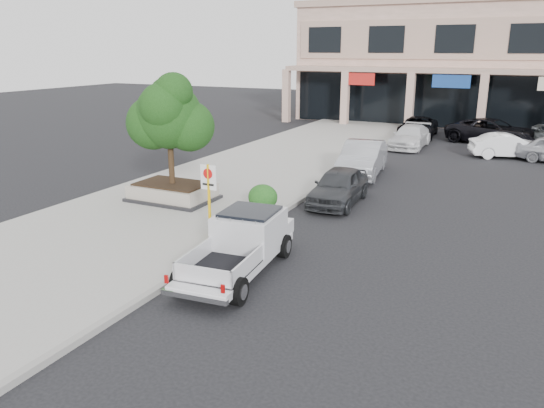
{
  "coord_description": "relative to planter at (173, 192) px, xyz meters",
  "views": [
    {
      "loc": [
        6.3,
        -12.88,
        5.84
      ],
      "look_at": [
        -0.76,
        1.5,
        1.12
      ],
      "focal_mm": 35.0,
      "sensor_mm": 36.0,
      "label": 1
    }
  ],
  "objects": [
    {
      "name": "curb_car_a",
      "position": [
        5.8,
        2.85,
        0.22
      ],
      "size": [
        1.82,
        4.16,
        1.39
      ],
      "primitive_type": "imported",
      "rotation": [
        0.0,
        0.0,
        0.04
      ],
      "color": "#2F3134",
      "rests_on": "ground"
    },
    {
      "name": "sidewalk",
      "position": [
        0.45,
        2.71,
        -0.4
      ],
      "size": [
        8.0,
        52.0,
        0.15
      ],
      "primitive_type": "cube",
      "color": "gray",
      "rests_on": "ground"
    },
    {
      "name": "lot_car_b",
      "position": [
        11.22,
        15.54,
        0.19
      ],
      "size": [
        4.28,
        2.68,
        1.33
      ],
      "primitive_type": "imported",
      "rotation": [
        0.0,
        0.0,
        1.91
      ],
      "color": "white",
      "rests_on": "ground"
    },
    {
      "name": "curb",
      "position": [
        4.4,
        2.71,
        -0.4
      ],
      "size": [
        0.2,
        52.0,
        0.15
      ],
      "primitive_type": "cube",
      "color": "gray",
      "rests_on": "ground"
    },
    {
      "name": "pickup_truck",
      "position": [
        5.6,
        -4.75,
        0.3
      ],
      "size": [
        2.26,
        5.05,
        1.54
      ],
      "primitive_type": null,
      "rotation": [
        0.0,
        0.0,
        0.09
      ],
      "color": "silver",
      "rests_on": "ground"
    },
    {
      "name": "curb_car_b",
      "position": [
        5.21,
        7.9,
        0.33
      ],
      "size": [
        2.28,
        5.08,
        1.62
      ],
      "primitive_type": "imported",
      "rotation": [
        0.0,
        0.0,
        0.12
      ],
      "color": "#A2A3AA",
      "rests_on": "ground"
    },
    {
      "name": "planter",
      "position": [
        0.0,
        0.0,
        0.0
      ],
      "size": [
        3.2,
        2.2,
        0.68
      ],
      "color": "black",
      "rests_on": "sidewalk"
    },
    {
      "name": "hedge",
      "position": [
        3.73,
        0.41,
        0.14
      ],
      "size": [
        1.1,
        0.99,
        0.93
      ],
      "primitive_type": "ellipsoid",
      "color": "#144615",
      "rests_on": "sidewalk"
    },
    {
      "name": "planter_tree",
      "position": [
        0.13,
        0.15,
        2.94
      ],
      "size": [
        2.9,
        2.55,
        4.0
      ],
      "color": "black",
      "rests_on": "planter"
    },
    {
      "name": "lot_car_d",
      "position": [
        10.06,
        20.0,
        0.31
      ],
      "size": [
        6.1,
        3.88,
        1.57
      ],
      "primitive_type": "imported",
      "rotation": [
        0.0,
        0.0,
        1.33
      ],
      "color": "black",
      "rests_on": "ground"
    },
    {
      "name": "curb_car_c",
      "position": [
        5.67,
        16.32,
        0.19
      ],
      "size": [
        1.9,
        4.62,
        1.34
      ],
      "primitive_type": "imported",
      "rotation": [
        0.0,
        0.0,
        -0.01
      ],
      "color": "silver",
      "rests_on": "ground"
    },
    {
      "name": "no_parking_sign",
      "position": [
        3.56,
        -2.89,
        1.16
      ],
      "size": [
        0.55,
        0.09,
        2.3
      ],
      "color": "yellow",
      "rests_on": "sidewalk"
    },
    {
      "name": "curb_car_d",
      "position": [
        5.28,
        20.53,
        0.2
      ],
      "size": [
        2.56,
        5.03,
        1.36
      ],
      "primitive_type": "imported",
      "rotation": [
        0.0,
        0.0,
        0.06
      ],
      "color": "black",
      "rests_on": "ground"
    },
    {
      "name": "ground",
      "position": [
        5.95,
        -3.29,
        -0.48
      ],
      "size": [
        120.0,
        120.0,
        0.0
      ],
      "primitive_type": "plane",
      "color": "black",
      "rests_on": "ground"
    }
  ]
}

